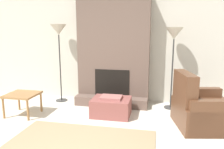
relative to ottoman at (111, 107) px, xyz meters
The scene contains 8 objects.
wall_back 1.58m from the ottoman, 96.48° to the left, with size 8.17×0.06×2.60m, color beige.
fireplace 1.37m from the ottoman, 98.29° to the left, with size 1.70×0.68×2.60m.
ottoman is the anchor object (origin of this frame).
armchair 1.72m from the ottoman, ahead, with size 1.16×1.13×1.01m.
side_table 1.86m from the ottoman, 169.30° to the right, with size 0.62×0.59×0.46m.
floor_lamp_left 2.19m from the ottoman, 153.37° to the left, with size 0.38×0.38×1.90m.
floor_lamp_right 2.00m from the ottoman, 30.29° to the left, with size 0.38×0.38×1.81m.
area_rug 1.36m from the ottoman, 99.60° to the right, with size 2.29×1.45×0.01m, color #9E8966.
Camera 1 is at (1.02, -2.32, 1.71)m, focal length 35.00 mm.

